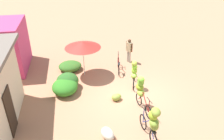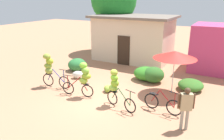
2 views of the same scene
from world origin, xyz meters
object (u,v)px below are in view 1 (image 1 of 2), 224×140
at_px(bicycle_center_loaded, 134,72).
at_px(banana_pile_on_ground, 116,97).
at_px(market_umbrella, 83,45).
at_px(bicycle_leftmost, 153,122).
at_px(shop_pink, 1,47).
at_px(bicycle_by_shop, 119,65).
at_px(person_vendor, 129,48).
at_px(produce_sack, 108,134).
at_px(bicycle_near_pile, 141,90).

xyz_separation_m(bicycle_center_loaded, banana_pile_on_ground, (-1.03, 1.16, -0.75)).
distance_m(market_umbrella, bicycle_leftmost, 6.20).
bearing_deg(shop_pink, bicycle_leftmost, -136.60).
bearing_deg(market_umbrella, bicycle_center_loaded, -124.88).
xyz_separation_m(bicycle_center_loaded, bicycle_by_shop, (1.89, 0.45, -0.55)).
height_order(shop_pink, bicycle_center_loaded, shop_pink).
bearing_deg(person_vendor, bicycle_center_loaded, 171.54).
relative_size(banana_pile_on_ground, person_vendor, 0.36).
bearing_deg(produce_sack, bicycle_by_shop, -15.86).
bearing_deg(bicycle_near_pile, produce_sack, 132.89).
relative_size(shop_pink, bicycle_center_loaded, 1.98).
relative_size(bicycle_near_pile, bicycle_by_shop, 1.02).
relative_size(produce_sack, person_vendor, 0.44).
bearing_deg(person_vendor, produce_sack, 159.32).
bearing_deg(bicycle_near_pile, bicycle_leftmost, 174.74).
bearing_deg(bicycle_center_loaded, bicycle_by_shop, 13.54).
bearing_deg(banana_pile_on_ground, bicycle_by_shop, -13.58).
height_order(bicycle_center_loaded, produce_sack, bicycle_center_loaded).
height_order(bicycle_leftmost, bicycle_center_loaded, bicycle_leftmost).
xyz_separation_m(shop_pink, bicycle_near_pile, (-5.15, -7.17, -0.49)).
height_order(shop_pink, bicycle_leftmost, shop_pink).
bearing_deg(bicycle_center_loaded, bicycle_near_pile, 175.51).
height_order(bicycle_near_pile, banana_pile_on_ground, bicycle_near_pile).
distance_m(market_umbrella, bicycle_by_shop, 2.59).
xyz_separation_m(bicycle_near_pile, person_vendor, (4.68, -0.57, 0.00)).
height_order(banana_pile_on_ground, person_vendor, person_vendor).
bearing_deg(banana_pile_on_ground, produce_sack, 161.48).
bearing_deg(bicycle_by_shop, bicycle_center_loaded, -166.46).
relative_size(market_umbrella, bicycle_near_pile, 1.26).
relative_size(market_umbrella, bicycle_leftmost, 1.20).
relative_size(bicycle_leftmost, bicycle_near_pile, 1.05).
height_order(market_umbrella, bicycle_center_loaded, market_umbrella).
bearing_deg(bicycle_near_pile, banana_pile_on_ground, 54.28).
bearing_deg(bicycle_leftmost, person_vendor, -6.43).
xyz_separation_m(shop_pink, banana_pile_on_ground, (-4.42, -6.15, -1.28)).
xyz_separation_m(bicycle_leftmost, person_vendor, (6.89, -0.78, -0.08)).
xyz_separation_m(bicycle_center_loaded, person_vendor, (2.92, -0.43, 0.05)).
xyz_separation_m(market_umbrella, produce_sack, (-5.23, -0.55, -1.69)).
distance_m(bicycle_leftmost, bicycle_center_loaded, 3.99).
distance_m(banana_pile_on_ground, person_vendor, 4.33).
relative_size(shop_pink, person_vendor, 2.03).
height_order(produce_sack, person_vendor, person_vendor).
relative_size(market_umbrella, bicycle_center_loaded, 1.30).
bearing_deg(bicycle_near_pile, shop_pink, 54.29).
relative_size(market_umbrella, banana_pile_on_ground, 3.64).
distance_m(shop_pink, bicycle_by_shop, 7.10).
relative_size(bicycle_near_pile, person_vendor, 1.05).
relative_size(shop_pink, bicycle_near_pile, 1.93).
height_order(banana_pile_on_ground, produce_sack, produce_sack).
height_order(bicycle_by_shop, produce_sack, bicycle_by_shop).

